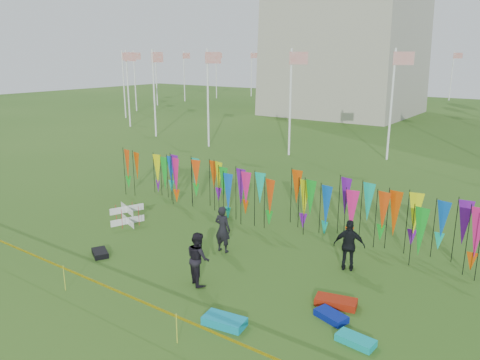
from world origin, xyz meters
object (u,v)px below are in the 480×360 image
Objects in this scene: kite_bag_teal at (356,340)px; kite_bag_turquoise at (224,321)px; kite_bag_black at (100,253)px; kite_bag_red at (336,302)px; person_mid at (198,258)px; kite_bag_blue at (331,316)px; person_right at (349,245)px; box_kite at (127,215)px; person_left at (223,229)px.

kite_bag_turquoise is at bearing -158.53° from kite_bag_teal.
kite_bag_teal is at bearing 1.84° from kite_bag_black.
kite_bag_red reaches higher than kite_bag_teal.
person_mid is 1.45× the size of kite_bag_red.
kite_bag_teal is at bearing -34.65° from kite_bag_blue.
kite_bag_blue is 1.09× the size of kite_bag_black.
person_right is 3.61m from kite_bag_blue.
person_right reaches higher than kite_bag_black.
person_right is at bearing 74.99° from kite_bag_turquoise.
kite_bag_red reaches higher than kite_bag_black.
kite_bag_teal is at bearing 21.47° from kite_bag_turquoise.
person_mid is at bearing -173.14° from kite_bag_blue.
kite_bag_red is 9.26m from kite_bag_black.
person_right is at bearing 8.35° from box_kite.
kite_bag_red is (4.45, 1.37, -0.81)m from person_mid.
person_left is at bearing -40.72° from person_mid.
kite_bag_teal is at bearing 96.14° from person_right.
kite_bag_turquoise is at bearing -8.44° from kite_bag_black.
kite_bag_black reaches higher than kite_bag_blue.
kite_bag_blue is (0.91, -3.39, -0.85)m from person_right.
kite_bag_teal is at bearing -12.28° from box_kite.
kite_bag_blue is at bearing 156.35° from person_left.
kite_bag_black reaches higher than kite_bag_teal.
kite_bag_teal is (5.73, -0.18, -0.82)m from person_mid.
box_kite is 0.93× the size of kite_bag_blue.
kite_bag_blue reaches higher than kite_bag_teal.
kite_bag_turquoise is 3.62m from kite_bag_red.
kite_bag_blue is 1.29m from kite_bag_teal.
kite_bag_blue is at bearing 145.35° from kite_bag_teal.
box_kite is 5.45m from person_left.
person_left is at bearing 1.48° from box_kite.
person_left reaches higher than box_kite.
kite_bag_red is at bearing -5.76° from box_kite.
person_mid is 5.79m from kite_bag_teal.
person_right is 1.54× the size of kite_bag_turquoise.
kite_bag_red is (-0.21, 0.81, 0.01)m from kite_bag_blue.
person_left is 1.53× the size of kite_bag_turquoise.
kite_bag_turquoise is 6.97m from kite_bag_black.
kite_bag_red reaches higher than kite_bag_blue.
kite_bag_teal is (6.69, -2.78, -0.84)m from person_left.
kite_bag_black is (-3.65, -3.11, -0.84)m from person_left.
person_right is at bearing -104.57° from person_mid.
person_mid reaches higher than kite_bag_blue.
person_left is 1.82× the size of kite_bag_teal.
person_left is 7.29m from kite_bag_teal.
person_left is 2.77m from person_mid.
kite_bag_red is at bearing 129.65° from kite_bag_teal.
kite_bag_turquoise is at bearing -24.73° from box_kite.
kite_bag_red is 1.43× the size of kite_bag_black.
person_left is 6.04m from kite_bag_blue.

